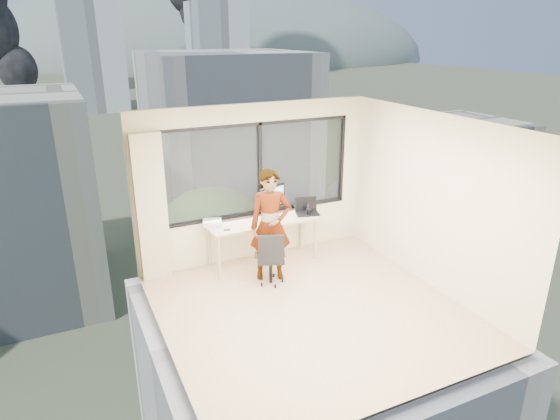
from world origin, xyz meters
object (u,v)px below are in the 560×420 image
person (271,226)px  laptop (308,207)px  desk (263,241)px  handbag (301,204)px  monitor (272,202)px  chair (271,256)px  game_console (212,222)px

person → laptop: bearing=45.5°
desk → laptop: (0.80, -0.06, 0.50)m
handbag → laptop: bearing=-96.3°
monitor → laptop: monitor is taller
handbag → monitor: bearing=-175.0°
desk → handbag: handbag is taller
person → handbag: bearing=56.2°
chair → game_console: bearing=145.4°
laptop → handbag: bearing=104.1°
chair → desk: bearing=96.2°
desk → person: size_ratio=1.03×
chair → monitor: 1.04m
chair → laptop: size_ratio=2.24×
laptop → handbag: size_ratio=1.52×
chair → game_console: size_ratio=3.03×
desk → handbag: size_ratio=6.90×
laptop → handbag: 0.24m
person → handbag: (0.90, 0.72, -0.02)m
monitor → handbag: bearing=-9.6°
desk → game_console: game_console is taller
chair → person: (0.08, 0.17, 0.43)m
desk → game_console: size_ratio=6.16×
person → monitor: 0.69m
monitor → handbag: (0.59, 0.12, -0.17)m
person → laptop: 1.02m
chair → handbag: bearing=62.9°
monitor → laptop: 0.63m
desk → monitor: monitor is taller
game_console → person: bearing=-27.8°
desk → game_console: bearing=167.3°
person → monitor: size_ratio=3.19×
desk → game_console: 0.92m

